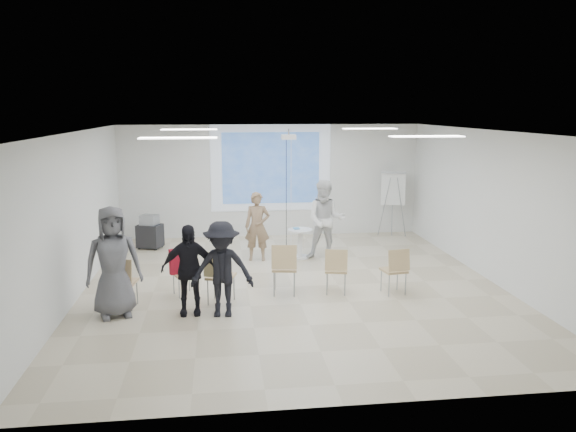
{
  "coord_description": "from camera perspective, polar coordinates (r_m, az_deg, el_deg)",
  "views": [
    {
      "loc": [
        -1.39,
        -10.39,
        3.43
      ],
      "look_at": [
        0.0,
        0.8,
        1.25
      ],
      "focal_mm": 35.0,
      "sensor_mm": 36.0,
      "label": 1
    }
  ],
  "objects": [
    {
      "name": "fluor_panel_ne",
      "position": [
        12.86,
        8.31,
        8.77
      ],
      "size": [
        1.2,
        0.3,
        0.02
      ],
      "primitive_type": "cube",
      "color": "white",
      "rests_on": "ceiling"
    },
    {
      "name": "chair_center",
      "position": [
        10.39,
        -0.38,
        -4.98
      ],
      "size": [
        0.52,
        0.55,
        0.98
      ],
      "rotation": [
        0.0,
        0.0,
        -0.14
      ],
      "color": "tan",
      "rests_on": "floor"
    },
    {
      "name": "controller_right",
      "position": [
        12.95,
        2.88,
        1.76
      ],
      "size": [
        0.06,
        0.11,
        0.04
      ],
      "primitive_type": "cube",
      "rotation": [
        0.0,
        0.0,
        -0.22
      ],
      "color": "white",
      "rests_on": "player_right"
    },
    {
      "name": "fluor_panel_se",
      "position": [
        9.53,
        13.9,
        7.86
      ],
      "size": [
        1.2,
        0.3,
        0.02
      ],
      "primitive_type": "cube",
      "color": "white",
      "rests_on": "ceiling"
    },
    {
      "name": "audience_left",
      "position": [
        9.52,
        -10.1,
        -4.74
      ],
      "size": [
        1.03,
        0.63,
        1.77
      ],
      "primitive_type": "imported",
      "rotation": [
        0.0,
        0.0,
        -0.01
      ],
      "color": "black",
      "rests_on": "floor"
    },
    {
      "name": "player_right",
      "position": [
        12.8,
        3.86,
        0.03
      ],
      "size": [
        1.12,
        0.97,
        2.03
      ],
      "primitive_type": "imported",
      "rotation": [
        0.0,
        0.0,
        -0.22
      ],
      "color": "white",
      "rests_on": "floor"
    },
    {
      "name": "audience_outer",
      "position": [
        9.68,
        -17.37,
        -3.84
      ],
      "size": [
        1.17,
        0.93,
        2.09
      ],
      "primitive_type": "imported",
      "rotation": [
        0.0,
        0.0,
        0.29
      ],
      "color": "slate",
      "rests_on": "floor"
    },
    {
      "name": "pedestal_table",
      "position": [
        12.97,
        1.23,
        -2.62
      ],
      "size": [
        0.62,
        0.62,
        0.7
      ],
      "rotation": [
        0.0,
        0.0,
        0.1
      ],
      "color": "silver",
      "rests_on": "floor"
    },
    {
      "name": "chair_far_left",
      "position": [
        10.1,
        -16.51,
        -6.15
      ],
      "size": [
        0.49,
        0.52,
        0.91
      ],
      "rotation": [
        0.0,
        0.0,
        -0.15
      ],
      "color": "tan",
      "rests_on": "floor"
    },
    {
      "name": "fluor_panel_sw",
      "position": [
        8.93,
        -11.09,
        7.78
      ],
      "size": [
        1.2,
        0.3,
        0.02
      ],
      "primitive_type": "cube",
      "color": "white",
      "rests_on": "ceiling"
    },
    {
      "name": "wall_right",
      "position": [
        11.89,
        20.26,
        0.91
      ],
      "size": [
        0.1,
        9.0,
        3.0
      ],
      "primitive_type": "cube",
      "color": "silver",
      "rests_on": "floor"
    },
    {
      "name": "projection_halo",
      "position": [
        15.03,
        -1.74,
        4.9
      ],
      "size": [
        3.2,
        0.01,
        2.3
      ],
      "primitive_type": "cube",
      "color": "silver",
      "rests_on": "wall_back"
    },
    {
      "name": "floor",
      "position": [
        11.05,
        0.52,
        -7.42
      ],
      "size": [
        8.0,
        9.0,
        0.1
      ],
      "primitive_type": "cube",
      "color": "beige",
      "rests_on": "ground"
    },
    {
      "name": "chair_right_far",
      "position": [
        10.62,
        10.89,
        -5.14
      ],
      "size": [
        0.48,
        0.51,
        0.89
      ],
      "rotation": [
        0.0,
        0.0,
        0.15
      ],
      "color": "tan",
      "rests_on": "floor"
    },
    {
      "name": "chair_left_mid",
      "position": [
        10.54,
        -10.41,
        -5.5
      ],
      "size": [
        0.51,
        0.52,
        0.81
      ],
      "rotation": [
        0.0,
        0.0,
        0.39
      ],
      "color": "tan",
      "rests_on": "floor"
    },
    {
      "name": "flipchart_easel",
      "position": [
        15.28,
        10.64,
        2.72
      ],
      "size": [
        0.74,
        0.58,
        1.76
      ],
      "rotation": [
        0.0,
        0.0,
        -0.27
      ],
      "color": "#94959C",
      "rests_on": "floor"
    },
    {
      "name": "wall_back",
      "position": [
        15.13,
        -1.76,
        3.6
      ],
      "size": [
        8.0,
        0.1,
        3.0
      ],
      "primitive_type": "cube",
      "color": "silver",
      "rests_on": "floor"
    },
    {
      "name": "player_left",
      "position": [
        12.72,
        -3.14,
        -0.61
      ],
      "size": [
        0.7,
        0.52,
        1.78
      ],
      "primitive_type": "imported",
      "rotation": [
        0.0,
        0.0,
        -0.13
      ],
      "color": "#95775B",
      "rests_on": "floor"
    },
    {
      "name": "av_cart",
      "position": [
        14.31,
        -13.85,
        -1.67
      ],
      "size": [
        0.68,
        0.62,
        0.84
      ],
      "rotation": [
        0.0,
        0.0,
        -0.36
      ],
      "color": "black",
      "rests_on": "floor"
    },
    {
      "name": "laptop",
      "position": [
        10.09,
        -6.84,
        -5.87
      ],
      "size": [
        0.42,
        0.36,
        0.03
      ],
      "primitive_type": "imported",
      "rotation": [
        0.0,
        0.0,
        2.83
      ],
      "color": "black",
      "rests_on": "chair_left_inner"
    },
    {
      "name": "audience_mid",
      "position": [
        9.35,
        -6.74,
        -4.76
      ],
      "size": [
        1.25,
        0.77,
        1.83
      ],
      "primitive_type": "imported",
      "rotation": [
        0.0,
        0.0,
        -0.11
      ],
      "color": "black",
      "rests_on": "floor"
    },
    {
      "name": "projection_image",
      "position": [
        15.01,
        -1.73,
        4.89
      ],
      "size": [
        2.6,
        0.01,
        1.9
      ],
      "primitive_type": "cube",
      "color": "#305DA6",
      "rests_on": "wall_back"
    },
    {
      "name": "wall_left",
      "position": [
        10.9,
        -21.08,
        0.0
      ],
      "size": [
        0.1,
        9.0,
        3.0
      ],
      "primitive_type": "cube",
      "color": "silver",
      "rests_on": "floor"
    },
    {
      "name": "fluor_panel_nw",
      "position": [
        12.42,
        -10.0,
        8.65
      ],
      "size": [
        1.2,
        0.3,
        0.02
      ],
      "primitive_type": "cube",
      "color": "white",
      "rests_on": "ceiling"
    },
    {
      "name": "ceiling_projector",
      "position": [
        12.0,
        0.06,
        7.4
      ],
      "size": [
        0.3,
        0.25,
        3.0
      ],
      "color": "white",
      "rests_on": "ceiling"
    },
    {
      "name": "ceiling",
      "position": [
        10.49,
        0.55,
        8.86
      ],
      "size": [
        8.0,
        9.0,
        0.1
      ],
      "primitive_type": "cube",
      "color": "white",
      "rests_on": "wall_back"
    },
    {
      "name": "red_jacket",
      "position": [
        10.33,
        -10.65,
        -4.47
      ],
      "size": [
        0.49,
        0.29,
        0.46
      ],
      "primitive_type": "cube",
      "rotation": [
        0.0,
        0.0,
        0.39
      ],
      "color": "#B11528",
      "rests_on": "chair_left_mid"
    },
    {
      "name": "controller_left",
      "position": [
        12.92,
        -2.43,
        0.86
      ],
      "size": [
        0.05,
        0.12,
        0.04
      ],
      "primitive_type": "cube",
      "rotation": [
        0.0,
        0.0,
        -0.13
      ],
      "color": "white",
      "rests_on": "player_left"
    },
    {
      "name": "chair_left_inner",
      "position": [
        9.98,
        -6.99,
        -5.74
      ],
      "size": [
        0.59,
        0.61,
        0.98
      ],
      "rotation": [
        0.0,
        0.0,
        -0.31
      ],
      "color": "tan",
      "rests_on": "floor"
    },
    {
      "name": "chair_right_inner",
      "position": [
        10.5,
        4.92,
        -5.18
      ],
      "size": [
        0.5,
        0.52,
        0.88
      ],
      "rotation": [
        0.0,
        0.0,
        -0.22
      ],
      "color": "tan",
      "rests_on": "floor"
    }
  ]
}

